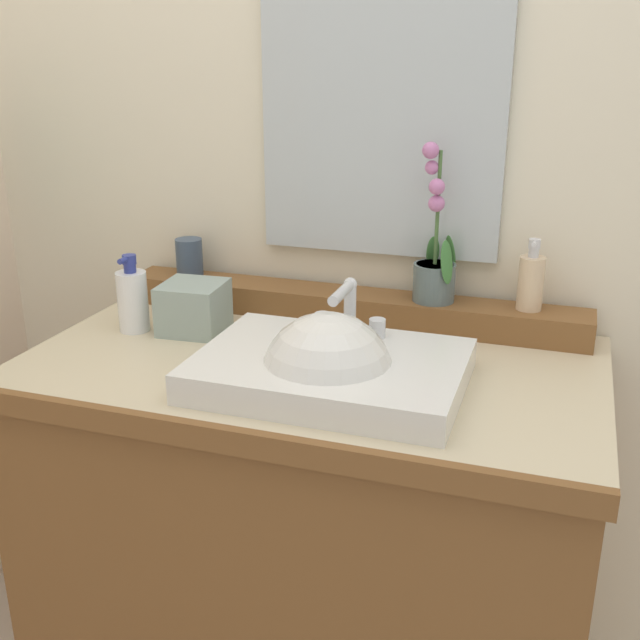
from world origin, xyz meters
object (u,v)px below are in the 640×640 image
at_px(potted_plant, 435,263).
at_px(lotion_bottle, 133,299).
at_px(tumbler_cup, 189,257).
at_px(tissue_box, 194,307).
at_px(sink_basin, 329,374).
at_px(soap_dispenser, 531,281).

xyz_separation_m(potted_plant, lotion_bottle, (-0.61, -0.22, -0.08)).
xyz_separation_m(potted_plant, tumbler_cup, (-0.59, 0.01, -0.04)).
relative_size(lotion_bottle, tissue_box, 1.30).
xyz_separation_m(tumbler_cup, tissue_box, (0.11, -0.19, -0.05)).
bearing_deg(tumbler_cup, sink_basin, -38.43).
relative_size(sink_basin, tumbler_cup, 5.48).
xyz_separation_m(sink_basin, tissue_box, (-0.37, 0.18, 0.03)).
distance_m(soap_dispenser, tissue_box, 0.71).
relative_size(soap_dispenser, lotion_bottle, 0.89).
bearing_deg(soap_dispenser, potted_plant, -178.00).
distance_m(sink_basin, tumbler_cup, 0.61).
relative_size(sink_basin, soap_dispenser, 3.18).
height_order(tumbler_cup, lotion_bottle, lotion_bottle).
distance_m(potted_plant, lotion_bottle, 0.65).
xyz_separation_m(sink_basin, lotion_bottle, (-0.49, 0.14, 0.05)).
bearing_deg(sink_basin, soap_dispenser, 49.07).
bearing_deg(soap_dispenser, tissue_box, -164.85).
bearing_deg(tissue_box, lotion_bottle, -162.76).
bearing_deg(lotion_bottle, tissue_box, 17.24).
relative_size(sink_basin, potted_plant, 1.42).
bearing_deg(tissue_box, sink_basin, -26.62).
bearing_deg(potted_plant, tumbler_cup, 178.62).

